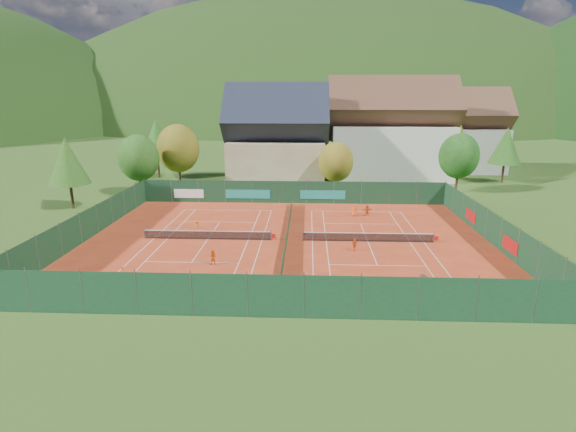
# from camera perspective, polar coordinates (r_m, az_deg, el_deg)

# --- Properties ---
(ground) EXTENTS (600.00, 600.00, 0.00)m
(ground) POSITION_cam_1_polar(r_m,az_deg,el_deg) (44.77, -0.11, -3.17)
(ground) COLOR #2C4D18
(ground) RESTS_ON ground
(clay_pad) EXTENTS (40.00, 32.00, 0.01)m
(clay_pad) POSITION_cam_1_polar(r_m,az_deg,el_deg) (44.76, -0.11, -3.13)
(clay_pad) COLOR #B03619
(clay_pad) RESTS_ON ground
(court_markings_left) EXTENTS (11.03, 23.83, 0.00)m
(court_markings_left) POSITION_cam_1_polar(r_m,az_deg,el_deg) (45.82, -10.17, -2.94)
(court_markings_left) COLOR white
(court_markings_left) RESTS_ON ground
(court_markings_right) EXTENTS (11.03, 23.83, 0.00)m
(court_markings_right) POSITION_cam_1_polar(r_m,az_deg,el_deg) (45.12, 10.10, -3.22)
(court_markings_right) COLOR white
(court_markings_right) RESTS_ON ground
(tennis_net_left) EXTENTS (13.30, 0.10, 1.02)m
(tennis_net_left) POSITION_cam_1_polar(r_m,az_deg,el_deg) (45.63, -10.01, -2.35)
(tennis_net_left) COLOR #59595B
(tennis_net_left) RESTS_ON ground
(tennis_net_right) EXTENTS (13.30, 0.10, 1.02)m
(tennis_net_right) POSITION_cam_1_polar(r_m,az_deg,el_deg) (44.99, 10.33, -2.62)
(tennis_net_right) COLOR #59595B
(tennis_net_right) RESTS_ON ground
(court_divider) EXTENTS (0.03, 28.80, 1.00)m
(court_divider) POSITION_cam_1_polar(r_m,az_deg,el_deg) (44.61, -0.11, -2.53)
(court_divider) COLOR #143821
(court_divider) RESTS_ON ground
(fence_north) EXTENTS (40.00, 0.10, 3.00)m
(fence_north) POSITION_cam_1_polar(r_m,az_deg,el_deg) (59.84, 0.16, 3.01)
(fence_north) COLOR #13351F
(fence_north) RESTS_ON ground
(fence_south) EXTENTS (40.00, 0.04, 3.00)m
(fence_south) POSITION_cam_1_polar(r_m,az_deg,el_deg) (29.35, -1.59, -10.17)
(fence_south) COLOR #153A22
(fence_south) RESTS_ON ground
(fence_west) EXTENTS (0.04, 32.00, 3.00)m
(fence_west) POSITION_cam_1_polar(r_m,az_deg,el_deg) (49.43, -23.96, -0.89)
(fence_west) COLOR #153A1F
(fence_west) RESTS_ON ground
(fence_east) EXTENTS (0.09, 32.00, 3.00)m
(fence_east) POSITION_cam_1_polar(r_m,az_deg,el_deg) (47.84, 24.57, -1.48)
(fence_east) COLOR #14371F
(fence_east) RESTS_ON ground
(chalet) EXTENTS (16.20, 12.00, 16.00)m
(chalet) POSITION_cam_1_polar(r_m,az_deg,el_deg) (73.00, -1.39, 9.31)
(chalet) COLOR beige
(chalet) RESTS_ON ground
(hotel_block_a) EXTENTS (21.60, 11.00, 17.25)m
(hotel_block_a) POSITION_cam_1_polar(r_m,az_deg,el_deg) (79.97, 12.84, 10.00)
(hotel_block_a) COLOR silver
(hotel_block_a) RESTS_ON ground
(hotel_block_b) EXTENTS (17.28, 10.00, 15.50)m
(hotel_block_b) POSITION_cam_1_polar(r_m,az_deg,el_deg) (91.18, 20.74, 9.51)
(hotel_block_b) COLOR silver
(hotel_block_b) RESTS_ON ground
(tree_west_front) EXTENTS (5.72, 5.72, 8.69)m
(tree_west_front) POSITION_cam_1_polar(r_m,az_deg,el_deg) (67.46, -18.44, 7.01)
(tree_west_front) COLOR #462F19
(tree_west_front) RESTS_ON ground
(tree_west_mid) EXTENTS (6.44, 6.44, 9.78)m
(tree_west_mid) POSITION_cam_1_polar(r_m,az_deg,el_deg) (71.76, -13.78, 8.33)
(tree_west_mid) COLOR #4C301B
(tree_west_mid) RESTS_ON ground
(tree_west_back) EXTENTS (5.60, 5.60, 10.00)m
(tree_west_back) POSITION_cam_1_polar(r_m,az_deg,el_deg) (81.08, -16.37, 9.37)
(tree_west_back) COLOR #4A331A
(tree_west_back) RESTS_ON ground
(tree_center) EXTENTS (5.01, 5.01, 7.60)m
(tree_center) POSITION_cam_1_polar(r_m,az_deg,el_deg) (65.25, 6.10, 6.84)
(tree_center) COLOR #452718
(tree_center) RESTS_ON ground
(tree_east_front) EXTENTS (5.72, 5.72, 8.69)m
(tree_east_front) POSITION_cam_1_polar(r_m,az_deg,el_deg) (70.54, 20.89, 7.11)
(tree_east_front) COLOR #473219
(tree_east_front) RESTS_ON ground
(tree_east_mid) EXTENTS (5.04, 5.04, 9.00)m
(tree_east_mid) POSITION_cam_1_polar(r_m,az_deg,el_deg) (81.44, 25.96, 8.01)
(tree_east_mid) COLOR #412717
(tree_east_mid) RESTS_ON ground
(tree_west_side) EXTENTS (5.04, 5.04, 9.00)m
(tree_west_side) POSITION_cam_1_polar(r_m,az_deg,el_deg) (62.68, -26.22, 6.28)
(tree_west_side) COLOR #412B17
(tree_west_side) RESTS_ON ground
(tree_east_back) EXTENTS (7.15, 7.15, 10.86)m
(tree_east_back) POSITION_cam_1_polar(r_m,az_deg,el_deg) (86.19, 19.00, 9.48)
(tree_east_back) COLOR #423017
(tree_east_back) RESTS_ON ground
(mountain_backdrop) EXTENTS (820.00, 530.00, 242.00)m
(mountain_backdrop) POSITION_cam_1_polar(r_m,az_deg,el_deg) (282.36, 7.93, 4.04)
(mountain_backdrop) COLOR black
(mountain_backdrop) RESTS_ON ground
(ball_hopper) EXTENTS (0.34, 0.34, 0.80)m
(ball_hopper) POSITION_cam_1_polar(r_m,az_deg,el_deg) (36.15, 16.85, -7.45)
(ball_hopper) COLOR slate
(ball_hopper) RESTS_ON ground
(loose_ball_0) EXTENTS (0.07, 0.07, 0.07)m
(loose_ball_0) POSITION_cam_1_polar(r_m,az_deg,el_deg) (38.72, -17.47, -6.81)
(loose_ball_0) COLOR #CCD833
(loose_ball_0) RESTS_ON ground
(loose_ball_1) EXTENTS (0.07, 0.07, 0.07)m
(loose_ball_1) POSITION_cam_1_polar(r_m,az_deg,el_deg) (33.07, 10.44, -10.19)
(loose_ball_1) COLOR #CCD833
(loose_ball_1) RESTS_ON ground
(loose_ball_2) EXTENTS (0.07, 0.07, 0.07)m
(loose_ball_2) POSITION_cam_1_polar(r_m,az_deg,el_deg) (46.06, 5.13, -2.63)
(loose_ball_2) COLOR #CCD833
(loose_ball_2) RESTS_ON ground
(loose_ball_3) EXTENTS (0.07, 0.07, 0.07)m
(loose_ball_3) POSITION_cam_1_polar(r_m,az_deg,el_deg) (55.33, -5.95, 0.39)
(loose_ball_3) COLOR #CCD833
(loose_ball_3) RESTS_ON ground
(loose_ball_4) EXTENTS (0.07, 0.07, 0.07)m
(loose_ball_4) POSITION_cam_1_polar(r_m,az_deg,el_deg) (40.75, 9.80, -5.20)
(loose_ball_4) COLOR #CCD833
(loose_ball_4) RESTS_ON ground
(player_left_near) EXTENTS (0.49, 0.34, 1.28)m
(player_left_near) POSITION_cam_1_polar(r_m,az_deg,el_deg) (37.18, -20.25, -6.97)
(player_left_near) COLOR #F14A15
(player_left_near) RESTS_ON ground
(player_left_mid) EXTENTS (0.73, 0.61, 1.38)m
(player_left_mid) POSITION_cam_1_polar(r_m,az_deg,el_deg) (38.76, -9.48, -5.23)
(player_left_mid) COLOR #E05713
(player_left_mid) RESTS_ON ground
(player_left_far) EXTENTS (0.89, 0.60, 1.28)m
(player_left_far) POSITION_cam_1_polar(r_m,az_deg,el_deg) (48.27, -11.49, -1.29)
(player_left_far) COLOR orange
(player_left_far) RESTS_ON ground
(player_right_near) EXTENTS (0.77, 0.67, 1.24)m
(player_right_near) POSITION_cam_1_polar(r_m,az_deg,el_deg) (42.10, 8.44, -3.62)
(player_right_near) COLOR orange
(player_right_near) RESTS_ON ground
(player_right_far_a) EXTENTS (0.77, 0.53, 1.51)m
(player_right_far_a) POSITION_cam_1_polar(r_m,az_deg,el_deg) (54.08, 8.42, 0.75)
(player_right_far_a) COLOR #FE5916
(player_right_far_a) RESTS_ON ground
(player_right_far_b) EXTENTS (1.31, 0.57, 1.36)m
(player_right_far_b) POSITION_cam_1_polar(r_m,az_deg,el_deg) (54.42, 10.00, 0.70)
(player_right_far_b) COLOR #E15314
(player_right_far_b) RESTS_ON ground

